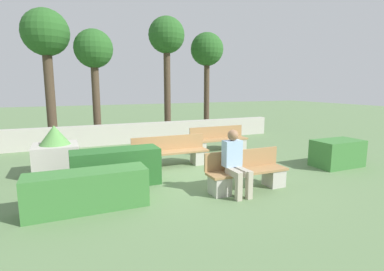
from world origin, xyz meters
name	(u,v)px	position (x,y,z in m)	size (l,w,h in m)	color
ground_plane	(194,174)	(0.00, 0.00, 0.00)	(60.00, 60.00, 0.00)	#607F51
perimeter_wall	(145,132)	(0.00, 4.80, 0.38)	(11.39, 0.30, 0.77)	#B7B2A8
bench_front	(247,175)	(0.58, -1.53, 0.32)	(1.84, 0.48, 0.83)	#A37A4C
bench_left_side	(171,155)	(-0.29, 0.89, 0.33)	(2.11, 0.48, 0.83)	#A37A4C
bench_right_side	(219,142)	(1.88, 2.09, 0.33)	(2.01, 0.49, 0.83)	#A37A4C
person_seated_man	(235,159)	(0.19, -1.66, 0.73)	(0.38, 0.64, 1.33)	#B2A893
hedge_block_near_left	(116,167)	(-1.96, -0.14, 0.41)	(1.91, 0.68, 0.83)	#286028
hedge_block_near_right	(337,153)	(3.95, -0.93, 0.37)	(1.34, 0.79, 0.74)	#3D7A38
hedge_block_mid_left	(88,190)	(-2.65, -1.27, 0.35)	(2.11, 0.63, 0.71)	#3D7A38
planter_corner_left	(56,154)	(-3.19, 1.34, 0.53)	(1.06, 1.06, 1.25)	#B7B2A8
tree_leftmost	(46,37)	(-3.35, 6.37, 4.04)	(1.77, 1.77, 5.11)	#473828
tree_center_left	(94,53)	(-1.68, 5.88, 3.49)	(1.50, 1.50, 4.41)	#473828
tree_center_right	(167,40)	(1.45, 6.19, 4.22)	(1.59, 1.59, 5.21)	#473828
tree_rightmost	(207,52)	(3.59, 6.52, 3.82)	(1.57, 1.57, 4.74)	#473828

